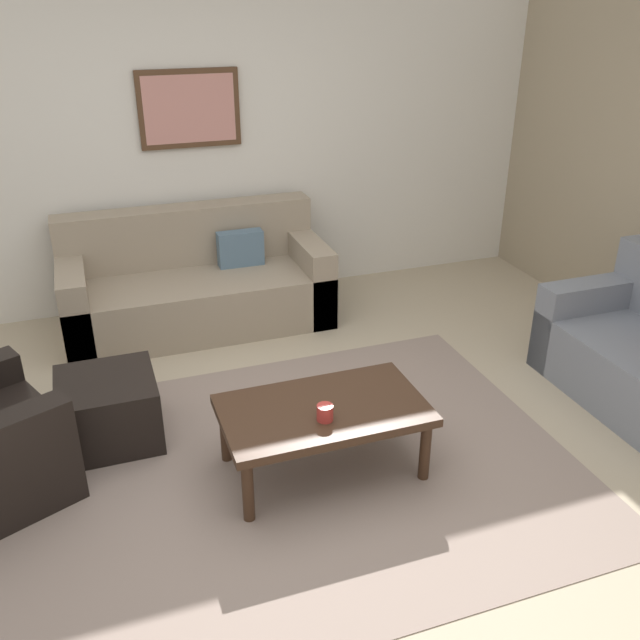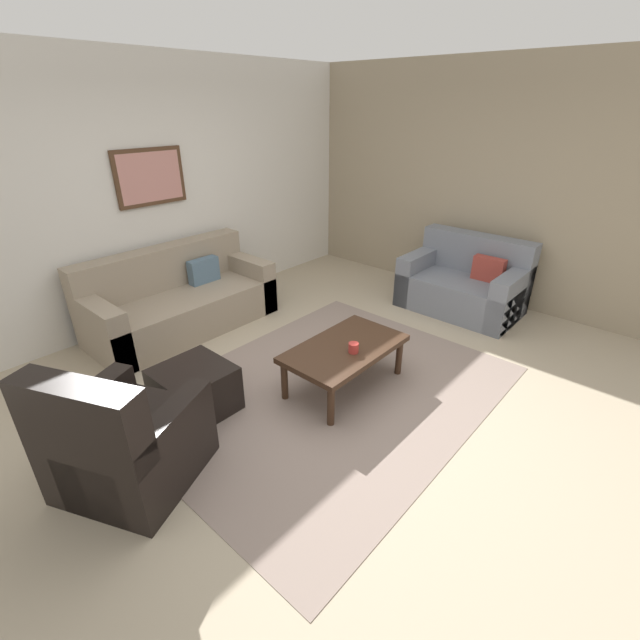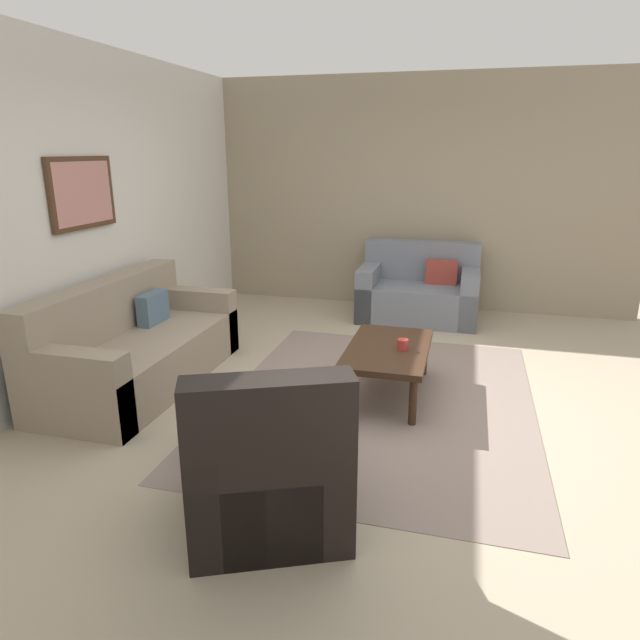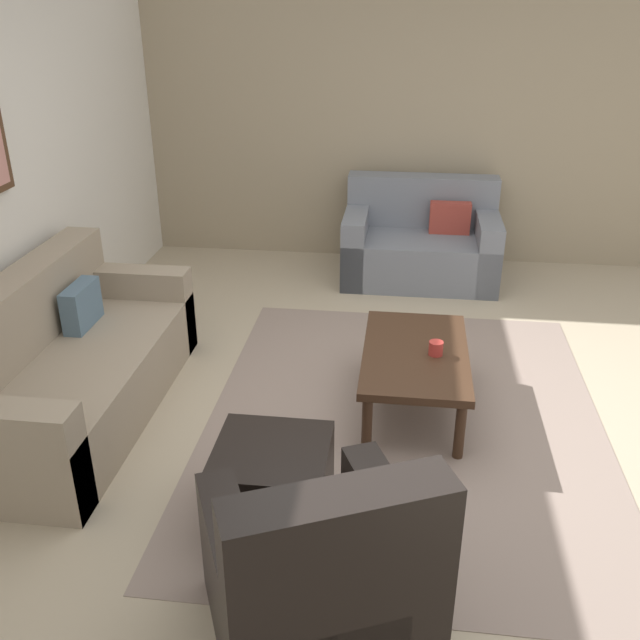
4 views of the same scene
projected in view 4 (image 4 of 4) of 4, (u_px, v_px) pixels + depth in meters
The scene contains 9 objects.
ground_plane at pixel (404, 420), 4.32m from camera, with size 8.00×8.00×0.00m, color tan.
stone_feature_panel at pixel (418, 111), 6.41m from camera, with size 0.12×5.20×2.80m, color gray.
area_rug at pixel (404, 420), 4.32m from camera, with size 3.09×2.41×0.01m, color gray.
couch_main at pixel (62, 370), 4.29m from camera, with size 2.02×0.89×0.88m.
couch_loveseat at pixel (420, 244), 6.38m from camera, with size 0.87×1.36×0.88m.
armchair_leather at pixel (320, 590), 2.71m from camera, with size 1.06×1.06×0.95m.
ottoman at pixel (272, 482), 3.47m from camera, with size 0.56×0.56×0.40m, color black.
coffee_table at pixel (415, 358), 4.30m from camera, with size 1.10×0.64×0.41m.
cup at pixel (436, 348), 4.21m from camera, with size 0.09×0.09×0.09m, color #B2332D.
Camera 4 is at (-3.67, 0.06, 2.41)m, focal length 39.27 mm.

